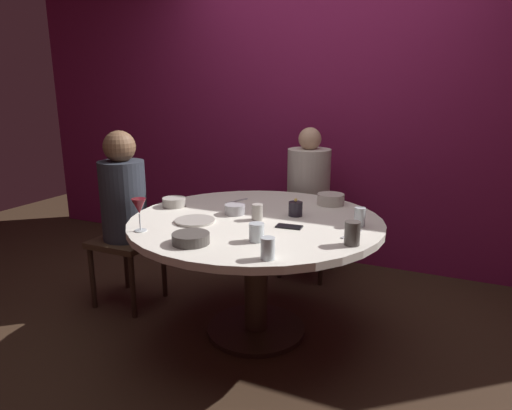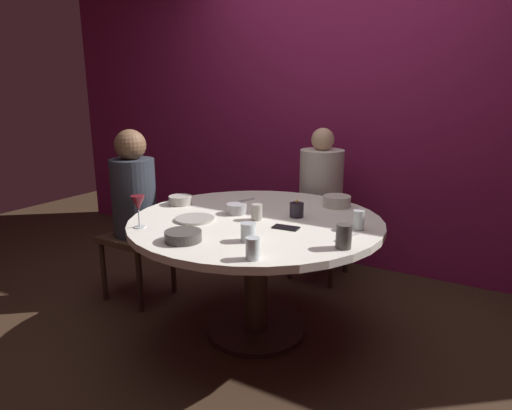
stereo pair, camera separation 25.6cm
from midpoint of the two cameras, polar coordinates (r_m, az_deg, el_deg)
name	(u,v)px [view 1 (the left image)]	position (r m, az deg, el deg)	size (l,w,h in m)	color
ground_plane	(256,331)	(2.87, -2.65, -15.82)	(8.00, 8.00, 0.00)	#382619
back_wall	(327,108)	(3.80, 7.09, 12.20)	(6.00, 0.10, 2.60)	maroon
dining_table	(256,240)	(2.62, -2.80, -4.55)	(1.46, 1.46, 0.73)	silver
seated_diner_left	(123,200)	(3.13, -18.86, 0.60)	(0.40, 0.40, 1.20)	#3F2D1E
seated_diner_back	(308,186)	(3.46, 4.63, 2.40)	(0.40, 0.40, 1.17)	#3F2D1E
candle_holder	(295,209)	(2.62, 2.30, -0.52)	(0.08, 0.08, 0.11)	black
wine_glass	(139,208)	(2.43, -17.68, -0.35)	(0.08, 0.08, 0.18)	silver
dinner_plate	(195,221)	(2.55, -10.69, -2.03)	(0.23, 0.23, 0.01)	#B2ADA3
cell_phone	(289,227)	(2.41, 1.24, -2.82)	(0.07, 0.14, 0.01)	black
bowl_serving_large	(235,209)	(2.67, -5.47, -0.59)	(0.12, 0.12, 0.06)	#B7B7BC
bowl_salad_center	(331,199)	(2.90, 7.06, 0.71)	(0.18, 0.18, 0.07)	beige
bowl_small_white	(191,238)	(2.20, -11.65, -4.26)	(0.18, 0.18, 0.05)	#4C4742
bowl_sauce_side	(174,202)	(2.90, -12.93, 0.33)	(0.15, 0.15, 0.06)	#B2ADA3
cup_near_candle	(352,233)	(2.15, 8.91, -3.65)	(0.07, 0.07, 0.12)	#4C4742
cup_by_left_diner	(360,217)	(2.45, 10.25, -1.56)	(0.06, 0.06, 0.10)	silver
cup_by_right_diner	(257,232)	(2.19, -3.28, -3.55)	(0.08, 0.08, 0.09)	silver
cup_center_front	(268,248)	(1.96, -2.23, -5.62)	(0.06, 0.06, 0.10)	silver
cup_far_edge	(257,212)	(2.54, -2.73, -0.94)	(0.06, 0.06, 0.09)	#B2ADA3
fork_near_plate	(351,234)	(2.32, 9.03, -3.75)	(0.02, 0.18, 0.01)	#B7B7BC
knife_near_plate	(237,201)	(2.98, -4.89, 0.49)	(0.02, 0.18, 0.01)	#B7B7BC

